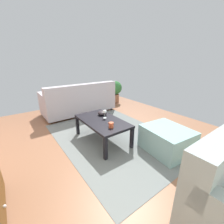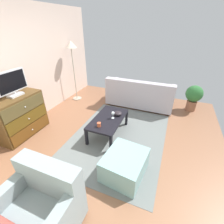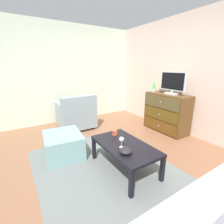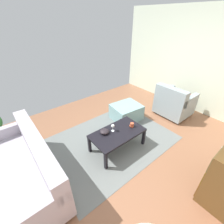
{
  "view_description": "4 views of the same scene",
  "coord_description": "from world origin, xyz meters",
  "px_view_note": "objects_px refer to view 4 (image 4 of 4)",
  "views": [
    {
      "loc": [
        -1.8,
        1.32,
        1.42
      ],
      "look_at": [
        0.06,
        -0.04,
        0.58
      ],
      "focal_mm": 23.71,
      "sensor_mm": 36.0,
      "label": 1
    },
    {
      "loc": [
        -2.32,
        -1.07,
        2.17
      ],
      "look_at": [
        0.05,
        -0.11,
        0.69
      ],
      "focal_mm": 24.97,
      "sensor_mm": 36.0,
      "label": 2
    },
    {
      "loc": [
        1.9,
        -1.22,
        1.5
      ],
      "look_at": [
        0.02,
        -0.04,
        0.86
      ],
      "focal_mm": 25.56,
      "sensor_mm": 36.0,
      "label": 3
    },
    {
      "loc": [
        1.75,
        1.75,
        2.31
      ],
      "look_at": [
        0.24,
        -0.11,
        0.79
      ],
      "focal_mm": 24.44,
      "sensor_mm": 36.0,
      "label": 4
    }
  ],
  "objects_px": {
    "bowl_decorative": "(105,131)",
    "couch_large": "(24,169)",
    "coffee_table": "(118,134)",
    "armchair": "(174,103)",
    "wine_glass": "(113,126)",
    "mug": "(132,125)",
    "ottoman": "(126,112)"
  },
  "relations": [
    {
      "from": "bowl_decorative",
      "to": "couch_large",
      "type": "height_order",
      "value": "couch_large"
    },
    {
      "from": "coffee_table",
      "to": "armchair",
      "type": "relative_size",
      "value": 1.23
    },
    {
      "from": "wine_glass",
      "to": "mug",
      "type": "distance_m",
      "value": 0.41
    },
    {
      "from": "coffee_table",
      "to": "armchair",
      "type": "distance_m",
      "value": 1.99
    },
    {
      "from": "coffee_table",
      "to": "ottoman",
      "type": "height_order",
      "value": "coffee_table"
    },
    {
      "from": "bowl_decorative",
      "to": "armchair",
      "type": "xyz_separation_m",
      "value": [
        -2.2,
        0.13,
        -0.09
      ]
    },
    {
      "from": "wine_glass",
      "to": "ottoman",
      "type": "height_order",
      "value": "wine_glass"
    },
    {
      "from": "armchair",
      "to": "ottoman",
      "type": "distance_m",
      "value": 1.3
    },
    {
      "from": "bowl_decorative",
      "to": "coffee_table",
      "type": "bearing_deg",
      "value": 146.4
    },
    {
      "from": "wine_glass",
      "to": "couch_large",
      "type": "height_order",
      "value": "couch_large"
    },
    {
      "from": "wine_glass",
      "to": "mug",
      "type": "height_order",
      "value": "wine_glass"
    },
    {
      "from": "mug",
      "to": "couch_large",
      "type": "xyz_separation_m",
      "value": [
        1.95,
        -0.36,
        -0.12
      ]
    },
    {
      "from": "wine_glass",
      "to": "bowl_decorative",
      "type": "xyz_separation_m",
      "value": [
        0.16,
        -0.05,
        -0.08
      ]
    },
    {
      "from": "coffee_table",
      "to": "ottoman",
      "type": "distance_m",
      "value": 1.11
    },
    {
      "from": "coffee_table",
      "to": "mug",
      "type": "bearing_deg",
      "value": 171.72
    },
    {
      "from": "mug",
      "to": "couch_large",
      "type": "bearing_deg",
      "value": -10.34
    },
    {
      "from": "wine_glass",
      "to": "bowl_decorative",
      "type": "relative_size",
      "value": 0.91
    },
    {
      "from": "coffee_table",
      "to": "couch_large",
      "type": "height_order",
      "value": "couch_large"
    },
    {
      "from": "armchair",
      "to": "wine_glass",
      "type": "bearing_deg",
      "value": -2.27
    },
    {
      "from": "mug",
      "to": "armchair",
      "type": "bearing_deg",
      "value": -178.0
    },
    {
      "from": "coffee_table",
      "to": "armchair",
      "type": "height_order",
      "value": "armchair"
    },
    {
      "from": "coffee_table",
      "to": "wine_glass",
      "type": "bearing_deg",
      "value": -62.95
    },
    {
      "from": "coffee_table",
      "to": "wine_glass",
      "type": "height_order",
      "value": "wine_glass"
    },
    {
      "from": "bowl_decorative",
      "to": "ottoman",
      "type": "relative_size",
      "value": 0.25
    },
    {
      "from": "bowl_decorative",
      "to": "armchair",
      "type": "distance_m",
      "value": 2.2
    },
    {
      "from": "wine_glass",
      "to": "ottoman",
      "type": "xyz_separation_m",
      "value": [
        -0.92,
        -0.57,
        -0.33
      ]
    },
    {
      "from": "armchair",
      "to": "mug",
      "type": "bearing_deg",
      "value": 2.0
    },
    {
      "from": "couch_large",
      "to": "coffee_table",
      "type": "bearing_deg",
      "value": 169.24
    },
    {
      "from": "bowl_decorative",
      "to": "ottoman",
      "type": "distance_m",
      "value": 1.23
    },
    {
      "from": "coffee_table",
      "to": "couch_large",
      "type": "xyz_separation_m",
      "value": [
        1.62,
        -0.31,
        -0.03
      ]
    },
    {
      "from": "mug",
      "to": "bowl_decorative",
      "type": "bearing_deg",
      "value": -18.98
    },
    {
      "from": "coffee_table",
      "to": "armchair",
      "type": "xyz_separation_m",
      "value": [
        -1.99,
        -0.01,
        -0.0
      ]
    }
  ]
}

